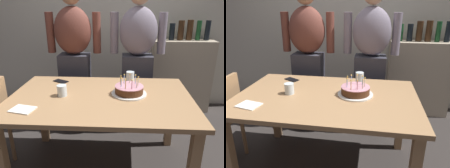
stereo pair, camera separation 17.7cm
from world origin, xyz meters
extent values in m
plane|color=#332D2B|center=(0.00, 0.00, 0.00)|extent=(10.00, 10.00, 0.00)
cube|color=beige|center=(0.00, 1.55, 1.30)|extent=(5.20, 0.10, 2.60)
cube|color=#A37A51|center=(0.00, 0.00, 0.72)|extent=(1.50, 0.96, 0.03)
cube|color=#A37A51|center=(-0.68, -0.41, 0.35)|extent=(0.07, 0.07, 0.70)
cube|color=#A37A51|center=(-0.68, 0.41, 0.35)|extent=(0.07, 0.07, 0.70)
cube|color=#A37A51|center=(0.68, 0.41, 0.35)|extent=(0.07, 0.07, 0.70)
cylinder|color=white|center=(0.24, 0.05, 0.75)|extent=(0.30, 0.30, 0.01)
cylinder|color=#512D19|center=(0.24, 0.05, 0.78)|extent=(0.24, 0.24, 0.06)
cylinder|color=#D18E9E|center=(0.24, 0.05, 0.81)|extent=(0.24, 0.24, 0.01)
cylinder|color=#93B7DB|center=(0.19, 0.11, 0.85)|extent=(0.01, 0.01, 0.07)
sphere|color=#F9C64C|center=(0.19, 0.11, 0.89)|extent=(0.01, 0.01, 0.01)
cylinder|color=#EAB266|center=(0.16, 0.07, 0.85)|extent=(0.01, 0.01, 0.07)
sphere|color=#F9C64C|center=(0.16, 0.07, 0.89)|extent=(0.01, 0.01, 0.01)
cylinder|color=#93B7DB|center=(0.17, 0.02, 0.85)|extent=(0.01, 0.01, 0.07)
sphere|color=#F9C64C|center=(0.17, 0.02, 0.89)|extent=(0.01, 0.01, 0.01)
cylinder|color=#EAB266|center=(0.21, -0.02, 0.85)|extent=(0.01, 0.01, 0.07)
sphere|color=#F9C64C|center=(0.21, -0.02, 0.89)|extent=(0.01, 0.01, 0.01)
cylinder|color=pink|center=(0.26, -0.02, 0.85)|extent=(0.01, 0.01, 0.07)
sphere|color=#F9C64C|center=(0.26, -0.02, 0.89)|extent=(0.01, 0.01, 0.01)
cylinder|color=beige|center=(0.30, 0.01, 0.85)|extent=(0.01, 0.01, 0.07)
sphere|color=#F9C64C|center=(0.30, 0.01, 0.89)|extent=(0.01, 0.01, 0.01)
cylinder|color=beige|center=(0.31, 0.06, 0.85)|extent=(0.01, 0.01, 0.07)
sphere|color=#F9C64C|center=(0.31, 0.06, 0.89)|extent=(0.01, 0.01, 0.01)
cylinder|color=#93B7DB|center=(0.29, 0.10, 0.85)|extent=(0.01, 0.01, 0.07)
sphere|color=#F9C64C|center=(0.29, 0.10, 0.89)|extent=(0.01, 0.01, 0.01)
cylinder|color=beige|center=(0.24, 0.13, 0.85)|extent=(0.01, 0.01, 0.07)
sphere|color=#F9C64C|center=(0.24, 0.13, 0.89)|extent=(0.01, 0.01, 0.01)
cylinder|color=silver|center=(-0.32, -0.01, 0.79)|extent=(0.08, 0.08, 0.09)
cylinder|color=silver|center=(0.25, 0.33, 0.80)|extent=(0.08, 0.08, 0.11)
cube|color=black|center=(-0.43, 0.33, 0.74)|extent=(0.16, 0.13, 0.01)
cube|color=white|center=(-0.53, -0.28, 0.74)|extent=(0.19, 0.16, 0.01)
cube|color=#33333D|center=(-0.38, 0.75, 0.46)|extent=(0.34, 0.23, 0.92)
ellipsoid|color=brown|center=(-0.38, 0.75, 1.18)|extent=(0.41, 0.27, 0.52)
cylinder|color=brown|center=(-0.12, 0.78, 1.15)|extent=(0.09, 0.09, 0.44)
cylinder|color=brown|center=(-0.64, 0.78, 1.15)|extent=(0.09, 0.09, 0.44)
cube|color=#33333D|center=(0.34, 0.75, 0.46)|extent=(0.34, 0.23, 0.92)
ellipsoid|color=slate|center=(0.34, 0.75, 1.18)|extent=(0.41, 0.27, 0.52)
cylinder|color=slate|center=(0.60, 0.78, 1.15)|extent=(0.09, 0.09, 0.44)
cylinder|color=slate|center=(0.08, 0.78, 1.15)|extent=(0.09, 0.09, 0.44)
cylinder|color=#A37A51|center=(-0.87, 0.06, 0.23)|extent=(0.04, 0.04, 0.45)
cube|color=tan|center=(0.99, 1.33, 0.50)|extent=(0.81, 0.30, 1.00)
cylinder|color=#194723|center=(0.70, 1.33, 1.11)|extent=(0.06, 0.06, 0.22)
cylinder|color=black|center=(0.82, 1.33, 1.11)|extent=(0.07, 0.07, 0.22)
cylinder|color=#382314|center=(0.93, 1.33, 1.13)|extent=(0.08, 0.08, 0.26)
cylinder|color=#382314|center=(1.05, 1.33, 1.13)|extent=(0.08, 0.08, 0.26)
cylinder|color=#194723|center=(1.16, 1.33, 1.13)|extent=(0.06, 0.06, 0.25)
cylinder|color=black|center=(1.27, 1.33, 1.13)|extent=(0.07, 0.07, 0.26)
camera|label=1|loc=(0.19, -1.64, 1.46)|focal=34.76mm
camera|label=2|loc=(0.36, -1.62, 1.46)|focal=34.76mm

